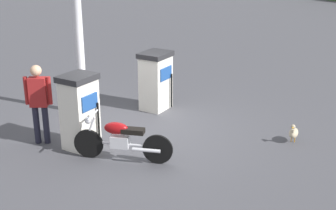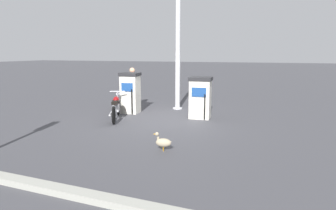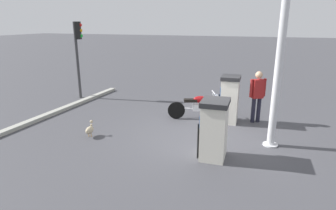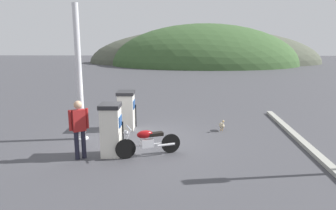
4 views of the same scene
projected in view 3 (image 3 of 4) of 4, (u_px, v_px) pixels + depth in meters
The scene contains 9 objects.
ground_plane at pixel (203, 135), 8.55m from camera, with size 120.00×120.00×0.00m, color #424247.
fuel_pump_near at pixel (230, 99), 9.40m from camera, with size 0.65×0.74×1.58m.
fuel_pump_far at pixel (214, 129), 6.91m from camera, with size 0.69×0.81×1.49m.
motorcycle_near_pump at pixel (198, 105), 9.88m from camera, with size 1.88×0.89×0.94m.
attendant_person at pixel (257, 93), 9.35m from camera, with size 0.53×0.39×1.72m.
wandering_duck at pixel (90, 130), 8.34m from camera, with size 0.24×0.46×0.46m.
roadside_traffic_light at pixel (78, 46), 12.08m from camera, with size 0.40×0.30×3.27m.
canopy_support_pole at pixel (279, 65), 7.19m from camera, with size 0.40×0.40×4.58m.
road_edge_kerb at pixel (51, 113), 10.32m from camera, with size 0.54×8.33×0.12m.
Camera 3 is at (-1.65, 7.85, 3.27)m, focal length 30.43 mm.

